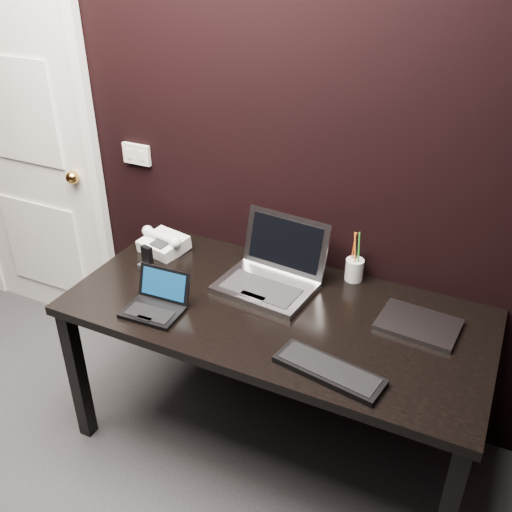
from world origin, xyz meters
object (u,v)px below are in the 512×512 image
at_px(closed_laptop, 418,325).
at_px(netbook, 156,304).
at_px(desk, 275,324).
at_px(silver_laptop, 271,275).
at_px(mobile_phone, 147,260).
at_px(ext_keyboard, 329,370).
at_px(desk_phone, 163,243).
at_px(door, 26,147).
at_px(pen_cup, 354,269).

bearing_deg(closed_laptop, netbook, -160.23).
bearing_deg(desk, closed_laptop, 13.50).
relative_size(silver_laptop, mobile_phone, 3.98).
bearing_deg(mobile_phone, silver_laptop, 11.41).
height_order(ext_keyboard, desk_phone, desk_phone).
xyz_separation_m(door, netbook, (1.22, -0.59, -0.27)).
height_order(desk_phone, pen_cup, pen_cup).
bearing_deg(door, ext_keyboard, -18.07).
height_order(netbook, desk_phone, netbook).
relative_size(door, pen_cup, 9.26).
distance_m(mobile_phone, pen_cup, 0.92).
relative_size(closed_laptop, pen_cup, 1.37).
bearing_deg(pen_cup, closed_laptop, -33.55).
xyz_separation_m(netbook, closed_laptop, (0.98, 0.35, -0.02)).
bearing_deg(silver_laptop, desk, -58.92).
bearing_deg(desk_phone, silver_laptop, -4.74).
xyz_separation_m(desk, desk_phone, (-0.67, 0.20, 0.12)).
bearing_deg(pen_cup, door, 179.21).
bearing_deg(door, pen_cup, -0.79).
xyz_separation_m(mobile_phone, pen_cup, (0.87, 0.31, 0.01)).
height_order(netbook, ext_keyboard, netbook).
xyz_separation_m(netbook, desk_phone, (-0.24, 0.42, 0.01)).
relative_size(door, silver_laptop, 5.05).
distance_m(door, pen_cup, 1.88).
bearing_deg(closed_laptop, desk, -166.50).
relative_size(netbook, silver_laptop, 0.56).
bearing_deg(netbook, desk_phone, 120.15).
distance_m(netbook, desk_phone, 0.48).
height_order(ext_keyboard, closed_laptop, ext_keyboard).
relative_size(silver_laptop, pen_cup, 1.83).
relative_size(desk, desk_phone, 6.97).
relative_size(ext_keyboard, closed_laptop, 1.29).
xyz_separation_m(netbook, ext_keyboard, (0.75, -0.05, -0.02)).
bearing_deg(ext_keyboard, netbook, 176.25).
height_order(desk, silver_laptop, silver_laptop).
relative_size(silver_laptop, closed_laptop, 1.34).
bearing_deg(desk, ext_keyboard, -39.63).
distance_m(door, silver_laptop, 1.60).
height_order(silver_laptop, closed_laptop, silver_laptop).
height_order(desk, mobile_phone, mobile_phone).
relative_size(door, desk_phone, 8.78).
xyz_separation_m(door, desk_phone, (0.98, -0.18, -0.26)).
bearing_deg(desk, netbook, -152.90).
relative_size(mobile_phone, pen_cup, 0.46).
relative_size(door, mobile_phone, 20.09).
distance_m(netbook, closed_laptop, 1.04).
distance_m(desk, mobile_phone, 0.66).
relative_size(silver_laptop, ext_keyboard, 1.04).
height_order(door, closed_laptop, door).
xyz_separation_m(ext_keyboard, desk_phone, (-0.99, 0.47, 0.03)).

